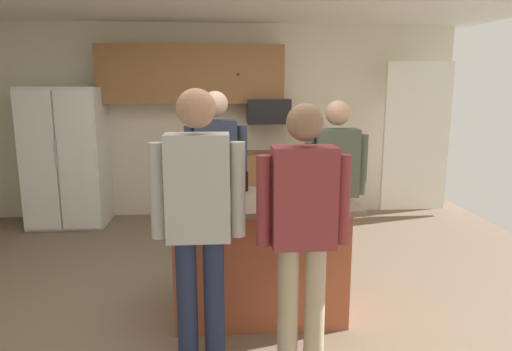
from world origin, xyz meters
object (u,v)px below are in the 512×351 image
at_px(microwave_over_range, 268,111).
at_px(glass_pilsner, 245,181).
at_px(mug_ceramic_white, 205,197).
at_px(refrigerator, 67,157).
at_px(person_host_foreground, 198,212).
at_px(glass_stout_tall, 332,192).
at_px(glass_dark_ale, 195,188).
at_px(person_guest_right, 216,171).
at_px(person_guest_by_door, 303,222).
at_px(glass_short_whisky, 313,183).
at_px(kitchen_island, 259,255).
at_px(person_elder_center, 335,179).
at_px(mug_blue_stoneware, 300,188).

relative_size(microwave_over_range, glass_pilsner, 3.51).
bearing_deg(mug_ceramic_white, refrigerator, 124.53).
bearing_deg(refrigerator, person_host_foreground, -60.80).
relative_size(mug_ceramic_white, glass_stout_tall, 0.96).
bearing_deg(refrigerator, glass_dark_ale, -54.80).
height_order(person_guest_right, person_host_foreground, person_host_foreground).
xyz_separation_m(person_guest_by_door, glass_short_whisky, (0.25, 0.96, 0.03)).
height_order(kitchen_island, person_guest_right, person_guest_right).
distance_m(person_elder_center, glass_short_whisky, 0.46).
height_order(person_guest_right, person_guest_by_door, person_guest_right).
distance_m(kitchen_island, glass_stout_tall, 0.76).
xyz_separation_m(microwave_over_range, glass_stout_tall, (0.19, -2.79, -0.46)).
height_order(person_guest_by_door, mug_ceramic_white, person_guest_by_door).
bearing_deg(refrigerator, person_guest_by_door, -53.49).
distance_m(person_host_foreground, mug_blue_stoneware, 1.11).
bearing_deg(person_elder_center, glass_stout_tall, 36.56).
relative_size(microwave_over_range, mug_ceramic_white, 4.58).
relative_size(person_guest_by_door, mug_ceramic_white, 13.74).
bearing_deg(glass_short_whisky, refrigerator, 139.03).
bearing_deg(glass_pilsner, kitchen_island, -70.17).
height_order(person_guest_by_door, glass_pilsner, person_guest_by_door).
xyz_separation_m(person_guest_right, person_elder_center, (1.07, -0.18, -0.05)).
bearing_deg(glass_dark_ale, refrigerator, 125.20).
relative_size(microwave_over_range, glass_dark_ale, 3.69).
distance_m(refrigerator, glass_dark_ale, 3.05).
xyz_separation_m(mug_blue_stoneware, mug_ceramic_white, (-0.74, -0.23, -0.01)).
relative_size(mug_blue_stoneware, glass_short_whisky, 0.82).
distance_m(person_elder_center, glass_pilsner, 0.89).
height_order(kitchen_island, glass_short_whisky, glass_short_whisky).
height_order(person_host_foreground, glass_pilsner, person_host_foreground).
bearing_deg(person_host_foreground, glass_stout_tall, -27.39).
bearing_deg(refrigerator, glass_short_whisky, -40.97).
distance_m(person_guest_right, mug_ceramic_white, 0.87).
relative_size(kitchen_island, mug_blue_stoneware, 11.79).
xyz_separation_m(person_guest_right, mug_ceramic_white, (-0.08, -0.87, -0.03)).
xyz_separation_m(person_host_foreground, glass_dark_ale, (-0.06, 0.77, -0.02)).
xyz_separation_m(person_guest_right, glass_stout_tall, (0.87, -0.86, -0.01)).
height_order(person_elder_center, person_host_foreground, person_host_foreground).
distance_m(person_guest_by_door, mug_blue_stoneware, 0.87).
bearing_deg(kitchen_island, mug_ceramic_white, -162.26).
distance_m(refrigerator, person_elder_center, 3.59).
relative_size(person_guest_by_door, glass_dark_ale, 11.08).
distance_m(person_elder_center, mug_blue_stoneware, 0.62).
distance_m(refrigerator, microwave_over_range, 2.66).
bearing_deg(glass_stout_tall, mug_blue_stoneware, 134.43).
relative_size(person_host_foreground, mug_ceramic_white, 14.45).
relative_size(microwave_over_range, glass_stout_tall, 4.41).
bearing_deg(mug_blue_stoneware, person_guest_by_door, -98.51).
distance_m(mug_ceramic_white, glass_pilsner, 0.51).
height_order(microwave_over_range, person_elder_center, person_elder_center).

